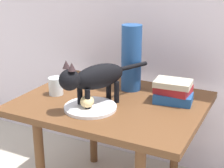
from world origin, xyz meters
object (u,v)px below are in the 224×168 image
at_px(bread_roll, 87,101).
at_px(green_vase, 131,58).
at_px(book_stack, 173,91).
at_px(plate, 90,107).
at_px(cat, 94,78).
at_px(side_table, 112,113).
at_px(candle_jar, 56,87).

height_order(bread_roll, green_vase, green_vase).
bearing_deg(book_stack, green_vase, 163.74).
height_order(plate, cat, cat).
bearing_deg(bread_roll, cat, 84.01).
bearing_deg(side_table, book_stack, 22.27).
height_order(plate, book_stack, book_stack).
xyz_separation_m(side_table, bread_roll, (-0.05, -0.15, 0.10)).
bearing_deg(book_stack, plate, -141.16).
xyz_separation_m(cat, candle_jar, (-0.24, 0.04, -0.09)).
height_order(side_table, book_stack, book_stack).
bearing_deg(green_vase, cat, -102.17).
xyz_separation_m(green_vase, candle_jar, (-0.30, -0.23, -0.13)).
bearing_deg(book_stack, side_table, -157.73).
xyz_separation_m(bread_roll, green_vase, (0.06, 0.32, 0.12)).
bearing_deg(candle_jar, bread_roll, -21.99).
height_order(plate, candle_jar, candle_jar).
bearing_deg(cat, green_vase, 77.83).
bearing_deg(book_stack, candle_jar, -163.35).
height_order(bread_roll, book_stack, book_stack).
xyz_separation_m(side_table, candle_jar, (-0.28, -0.05, 0.10)).
relative_size(book_stack, green_vase, 0.56).
relative_size(side_table, cat, 1.90).
distance_m(bread_roll, green_vase, 0.35).
relative_size(plate, book_stack, 1.26).
bearing_deg(candle_jar, book_stack, 16.65).
height_order(side_table, bread_roll, bread_roll).
xyz_separation_m(plate, book_stack, (0.30, 0.24, 0.05)).
height_order(cat, book_stack, cat).
bearing_deg(green_vase, bread_roll, -101.20).
bearing_deg(green_vase, candle_jar, -142.00).
distance_m(side_table, candle_jar, 0.30).
xyz_separation_m(side_table, cat, (-0.04, -0.10, 0.20)).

